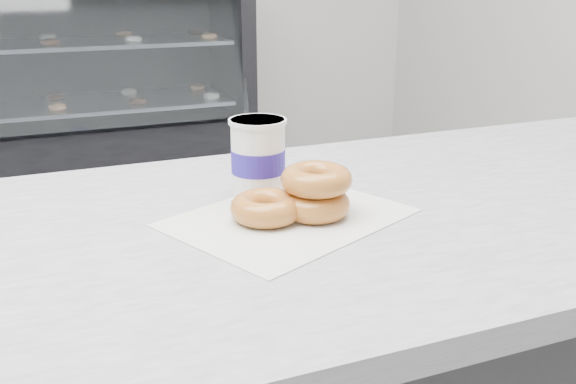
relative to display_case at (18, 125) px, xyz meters
name	(u,v)px	position (x,y,z in m)	size (l,w,h in m)	color
display_case	(18,125)	(0.00, 0.00, 0.00)	(2.40, 0.74, 1.25)	black
wax_paper	(289,218)	(0.42, -2.72, 0.41)	(0.34, 0.26, 0.00)	silver
donut_single	(266,208)	(0.39, -2.72, 0.43)	(0.11, 0.11, 0.04)	#C08734
donut_stack	(315,192)	(0.46, -2.73, 0.45)	(0.12, 0.12, 0.08)	#C08734
coffee_cup	(258,156)	(0.42, -2.60, 0.47)	(0.12, 0.12, 0.13)	white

